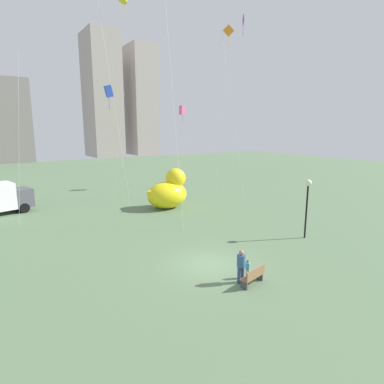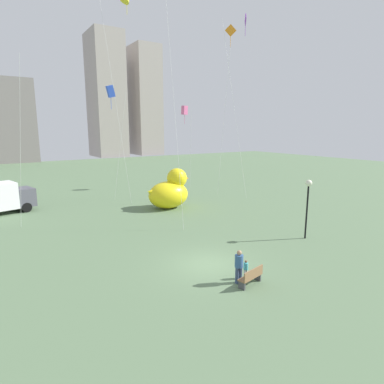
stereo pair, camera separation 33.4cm
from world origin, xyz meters
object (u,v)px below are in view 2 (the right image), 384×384
(lamppost, at_px, (308,194))
(kite_pink, at_px, (185,111))
(person_child, at_px, (246,268))
(kite_purple, at_px, (244,32))
(person_adult, at_px, (239,265))
(park_bench, at_px, (251,276))
(kite_blue, at_px, (111,92))
(kite_orange, at_px, (230,42))
(giant_inflatable_duck, at_px, (170,191))

(lamppost, distance_m, kite_pink, 23.39)
(person_child, distance_m, kite_purple, 28.49)
(person_child, bearing_deg, kite_pink, 65.20)
(person_adult, bearing_deg, park_bench, -55.86)
(kite_pink, height_order, kite_purple, kite_purple)
(person_adult, height_order, person_child, person_adult)
(person_adult, distance_m, kite_blue, 23.05)
(kite_pink, bearing_deg, kite_orange, -75.15)
(kite_pink, xyz_separation_m, kite_orange, (1.76, -6.65, 7.02))
(kite_blue, distance_m, kite_purple, 16.08)
(person_child, bearing_deg, person_adult, -163.46)
(person_adult, distance_m, kite_orange, 27.76)
(lamppost, bearing_deg, person_child, -162.77)
(park_bench, height_order, kite_pink, kite_pink)
(person_adult, bearing_deg, giant_inflatable_duck, 73.21)
(lamppost, bearing_deg, kite_orange, 70.98)
(lamppost, xyz_separation_m, kite_blue, (-7.43, 18.04, 7.95))
(person_child, xyz_separation_m, lamppost, (7.77, 2.41, 2.67))
(person_child, distance_m, kite_orange, 27.57)
(person_adult, xyz_separation_m, person_child, (0.64, 0.19, -0.40))
(person_child, bearing_deg, kite_blue, 89.06)
(giant_inflatable_duck, height_order, kite_pink, kite_pink)
(lamppost, relative_size, kite_blue, 0.35)
(lamppost, xyz_separation_m, kite_pink, (3.57, 22.12, 6.69))
(person_child, xyz_separation_m, kite_blue, (0.34, 20.45, 10.62))
(lamppost, bearing_deg, kite_purple, 65.47)
(person_adult, distance_m, lamppost, 9.09)
(person_child, relative_size, giant_inflatable_duck, 0.21)
(lamppost, relative_size, kite_purple, 0.21)
(park_bench, distance_m, kite_purple, 29.12)
(person_adult, relative_size, lamppost, 0.41)
(person_child, distance_m, lamppost, 8.56)
(giant_inflatable_duck, bearing_deg, person_adult, -106.79)
(park_bench, height_order, kite_blue, kite_blue)
(park_bench, relative_size, person_adult, 0.91)
(park_bench, relative_size, giant_inflatable_duck, 0.34)
(kite_pink, bearing_deg, kite_purple, -66.53)
(kite_blue, bearing_deg, person_adult, -92.71)
(kite_pink, distance_m, kite_orange, 9.83)
(park_bench, relative_size, kite_blue, 0.13)
(kite_blue, bearing_deg, kite_pink, 20.34)
(person_adult, height_order, kite_blue, kite_blue)
(kite_blue, relative_size, kite_pink, 1.13)
(person_child, distance_m, giant_inflatable_duck, 16.05)
(kite_blue, height_order, kite_pink, kite_blue)
(park_bench, xyz_separation_m, kite_purple, (14.80, 17.93, 17.54))
(giant_inflatable_duck, height_order, kite_orange, kite_orange)
(kite_blue, bearing_deg, giant_inflatable_duck, -52.96)
(giant_inflatable_duck, distance_m, kite_orange, 17.91)
(park_bench, bearing_deg, kite_blue, 88.34)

